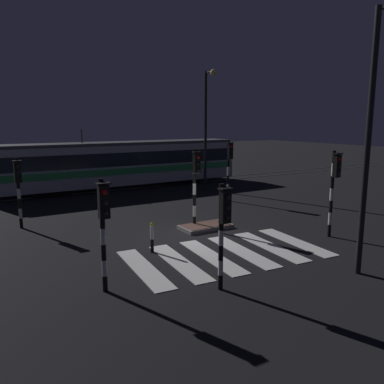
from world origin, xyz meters
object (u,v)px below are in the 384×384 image
Objects in this scene: traffic_light_kerb_mid_left at (223,222)px; bollard_island_edge at (152,237)px; traffic_light_corner_near_left at (103,219)px; traffic_light_median_centre at (196,177)px; tram at (121,163)px; traffic_light_corner_far_right at (229,162)px; street_lamp_trackside_right at (207,117)px; traffic_light_corner_near_right at (334,181)px; street_lamp_near_kerb at (378,112)px; traffic_light_corner_far_left at (18,183)px.

traffic_light_kerb_mid_left reaches higher than bollard_island_edge.
traffic_light_corner_near_left reaches higher than traffic_light_kerb_mid_left.
tram reaches higher than traffic_light_median_centre.
traffic_light_kerb_mid_left is (-7.59, -9.91, -0.36)m from traffic_light_corner_far_right.
traffic_light_median_centre is 9.95m from street_lamp_trackside_right.
traffic_light_corner_near_right is at bearing -45.84° from traffic_light_median_centre.
street_lamp_trackside_right is 0.44× the size of tram.
bollard_island_edge is (-7.07, 2.08, -1.77)m from traffic_light_corner_near_right.
traffic_light_median_centre is 11.69m from tram.
street_lamp_near_kerb reaches higher than traffic_light_corner_far_right.
traffic_light_corner_near_right is at bearing -16.42° from bollard_island_edge.
tram is (-0.48, 18.99, -3.18)m from street_lamp_near_kerb.
street_lamp_trackside_right is (12.35, 3.82, 2.91)m from traffic_light_corner_far_left.
traffic_light_corner_near_right is 5.71m from traffic_light_median_centre.
traffic_light_kerb_mid_left is at bearing 162.23° from street_lamp_near_kerb.
traffic_light_corner_near_left is at bearing -142.05° from traffic_light_median_centre.
street_lamp_trackside_right is (11.35, 12.09, 2.87)m from traffic_light_corner_near_left.
traffic_light_median_centre is at bearing 37.95° from traffic_light_corner_near_left.
bollard_island_edge is (-4.63, 5.35, -4.37)m from street_lamp_near_kerb.
traffic_light_kerb_mid_left is at bearing -29.15° from traffic_light_corner_near_left.
traffic_light_corner_far_right is 3.21× the size of bollard_island_edge.
traffic_light_median_centre is (-3.98, 4.10, -0.03)m from traffic_light_corner_near_right.
street_lamp_trackside_right is at bearing 81.62° from traffic_light_corner_near_right.
tram reaches higher than traffic_light_corner_far_left.
traffic_light_kerb_mid_left is at bearing -86.07° from bollard_island_edge.
tram is (-3.71, 7.68, -0.60)m from traffic_light_corner_far_right.
tram is (7.68, 7.75, -0.30)m from traffic_light_corner_far_left.
traffic_light_corner_far_left is 7.68m from traffic_light_median_centre.
traffic_light_corner_far_left is 1.03× the size of traffic_light_kerb_mid_left.
traffic_light_corner_far_right is 1.14× the size of traffic_light_corner_far_left.
traffic_light_kerb_mid_left is at bearing -121.99° from street_lamp_trackside_right.
street_lamp_trackside_right reaches higher than traffic_light_corner_near_left.
traffic_light_corner_near_left is 16.83m from street_lamp_trackside_right.
tram is at bearing 84.83° from traffic_light_median_centre.
bollard_island_edge is (-0.27, 3.95, -1.43)m from traffic_light_kerb_mid_left.
traffic_light_corner_near_right is 16.01m from tram.
traffic_light_corner_near_left is 0.89× the size of traffic_light_corner_far_right.
traffic_light_corner_near_right is (-0.79, -8.05, -0.02)m from traffic_light_corner_far_right.
traffic_light_corner_near_right is 7.06m from traffic_light_kerb_mid_left.
traffic_light_corner_far_right is at bearing 74.07° from street_lamp_near_kerb.
street_lamp_near_kerb is (-3.23, -11.31, 2.58)m from traffic_light_corner_far_right.
traffic_light_corner_far_left is (-11.40, -0.08, -0.30)m from traffic_light_corner_far_right.
street_lamp_near_kerb is (8.17, -11.23, 2.88)m from traffic_light_corner_far_left.
street_lamp_near_kerb is (7.17, -2.97, 2.83)m from traffic_light_corner_near_left.
traffic_light_corner_far_right is at bearing -104.21° from street_lamp_trackside_right.
street_lamp_trackside_right is (5.72, 7.70, 2.67)m from traffic_light_median_centre.
tram is at bearing 100.53° from traffic_light_corner_near_right.
traffic_light_corner_near_left is at bearing 150.85° from traffic_light_kerb_mid_left.
street_lamp_near_kerb is at bearing -78.20° from traffic_light_median_centre.
traffic_light_corner_far_right reaches higher than traffic_light_corner_near_right.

